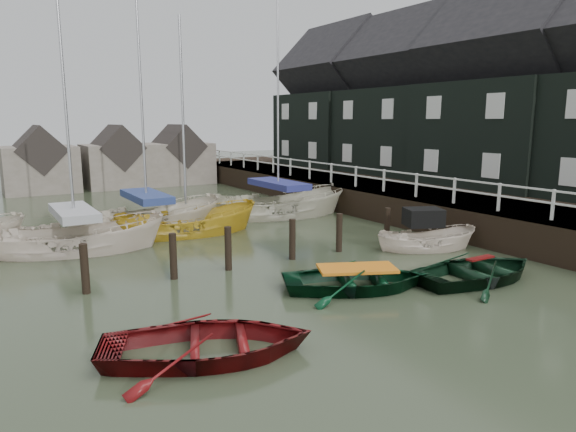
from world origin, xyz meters
TOP-DOWN VIEW (x-y plane):
  - ground at (0.00, 0.00)m, footprint 120.00×120.00m
  - pier at (9.48, 10.00)m, footprint 3.04×32.00m
  - land_strip at (15.00, 10.00)m, footprint 14.00×38.00m
  - quay_houses at (14.99, 8.66)m, footprint 6.52×28.14m
  - mooring_pilings at (-1.11, 3.00)m, footprint 13.72×0.22m
  - far_sheds at (0.83, 26.00)m, footprint 14.00×4.08m
  - rowboat_red at (-4.17, -2.36)m, footprint 5.09×4.40m
  - rowboat_green at (1.05, -0.64)m, footprint 5.01×4.43m
  - rowboat_dkgreen at (4.67, -1.92)m, footprint 4.47×3.34m
  - motorboat at (6.09, 1.54)m, footprint 3.96×2.80m
  - sailboat_a at (-4.90, 7.99)m, footprint 6.63×3.84m
  - sailboat_b at (-1.66, 10.07)m, footprint 6.61×2.61m
  - sailboat_c at (-0.44, 8.66)m, footprint 6.29×3.05m
  - sailboat_d at (4.87, 10.11)m, footprint 7.41×4.08m

SIDE VIEW (x-z plane):
  - ground at x=0.00m, z-range 0.00..0.00m
  - land_strip at x=15.00m, z-range -0.75..0.75m
  - rowboat_red at x=-4.17m, z-range -0.44..0.44m
  - rowboat_green at x=1.05m, z-range -0.43..0.43m
  - rowboat_dkgreen at x=4.67m, z-range -0.44..0.44m
  - sailboat_c at x=-0.44m, z-range -4.94..4.96m
  - sailboat_a at x=-4.90m, z-range -5.07..5.19m
  - sailboat_d at x=4.87m, z-range -6.67..6.80m
  - sailboat_b at x=-1.66m, z-range -6.23..6.37m
  - motorboat at x=6.09m, z-range -0.99..1.23m
  - mooring_pilings at x=-1.11m, z-range -0.40..1.40m
  - pier at x=9.48m, z-range -0.64..2.06m
  - far_sheds at x=0.83m, z-range -0.34..4.06m
  - quay_houses at x=14.99m, z-range 0.68..10.68m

